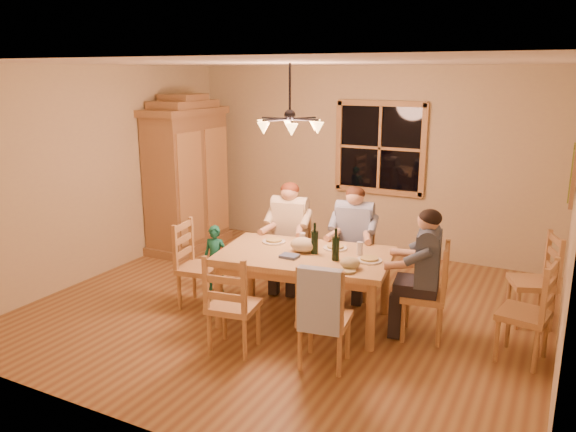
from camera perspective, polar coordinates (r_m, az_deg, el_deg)
The scene contains 33 objects.
floor at distance 6.48m, azimuth 0.17°, elevation -9.29°, with size 5.50×5.50×0.00m, color brown.
ceiling at distance 5.94m, azimuth 0.19°, elevation 15.31°, with size 5.50×5.00×0.02m, color white.
wall_back at distance 8.34m, azimuth 8.03°, elevation 5.60°, with size 5.50×0.02×2.70m, color beige.
wall_left at distance 7.69m, azimuth -18.46°, elevation 4.27°, with size 0.02×5.00×2.70m, color beige.
wall_right at distance 5.44m, azimuth 26.96°, elevation -0.54°, with size 0.02×5.00×2.70m, color beige.
window at distance 8.22m, azimuth 9.32°, elevation 6.83°, with size 1.30×0.06×1.30m.
painting at distance 6.57m, azimuth 27.05°, elevation 4.02°, with size 0.06×0.78×0.64m.
chandelier at distance 5.96m, azimuth 0.18°, elevation 9.32°, with size 0.77×0.68×0.71m.
armoire at distance 8.55m, azimuth -10.19°, elevation 3.73°, with size 0.66×1.40×2.30m.
dining_table at distance 5.94m, azimuth 1.69°, elevation -4.74°, with size 1.93×1.35×0.76m.
chair_far_left at distance 6.94m, azimuth 0.15°, elevation -4.97°, with size 0.50×0.48×0.99m.
chair_far_right at distance 6.75m, azimuth 6.60°, elevation -5.64°, with size 0.50×0.48×0.99m.
chair_near_left at distance 5.48m, azimuth -5.50°, elevation -10.51°, with size 0.50×0.48×0.99m.
chair_near_right at distance 5.21m, azimuth 3.73°, elevation -11.85°, with size 0.50×0.48×0.99m.
chair_end_left at distance 6.50m, azimuth -8.93°, elevation -6.52°, with size 0.48×0.50×0.99m.
chair_end_right at distance 5.86m, azimuth 13.54°, elevation -9.17°, with size 0.48×0.50×0.99m.
adult_woman at distance 6.78m, azimuth 0.15°, elevation -0.68°, with size 0.44×0.47×0.87m.
adult_plaid_man at distance 6.59m, azimuth 6.74°, elevation -1.24°, with size 0.44×0.47×0.87m.
adult_slate_man at distance 5.67m, azimuth 13.85°, elevation -4.18°, with size 0.47×0.44×0.87m.
towel at distance 4.88m, azimuth 3.23°, elevation -8.61°, with size 0.38×0.10×0.58m, color #ADC5EB.
wine_bottle_a at distance 5.86m, azimuth 2.72°, elevation -2.27°, with size 0.08×0.08×0.33m, color black.
wine_bottle_b at distance 5.67m, azimuth 4.87°, elevation -2.90°, with size 0.08×0.08×0.33m, color black.
plate_woman at distance 6.27m, azimuth -1.44°, elevation -2.62°, with size 0.26×0.26×0.02m, color white.
plate_plaid at distance 6.07m, azimuth 4.82°, elevation -3.26°, with size 0.26×0.26×0.02m, color white.
plate_slate at distance 5.72m, azimuth 8.25°, elevation -4.47°, with size 0.26×0.26×0.02m, color white.
wine_glass_a at distance 6.16m, azimuth 1.46°, elevation -2.36°, with size 0.06×0.06×0.14m, color silver.
wine_glass_b at distance 5.88m, azimuth 7.31°, elevation -3.29°, with size 0.06×0.06×0.14m, color silver.
cap at distance 5.48m, azimuth 6.33°, elevation -4.75°, with size 0.20×0.20×0.11m, color tan.
napkin at distance 5.77m, azimuth 0.15°, elevation -4.10°, with size 0.18×0.14×0.03m, color #4D608D.
cloth_bundle at distance 5.94m, azimuth 1.53°, elevation -2.93°, with size 0.28×0.22×0.15m, color #C1B58C.
child at distance 6.85m, azimuth -7.40°, elevation -4.37°, with size 0.30×0.20×0.83m, color #186D55.
chair_spare_front at distance 5.71m, azimuth 22.70°, elevation -10.59°, with size 0.49×0.50×0.99m.
chair_spare_back at distance 6.54m, azimuth 23.39°, elevation -7.47°, with size 0.55×0.56×0.99m.
Camera 1 is at (2.69, -5.29, 2.61)m, focal length 35.00 mm.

